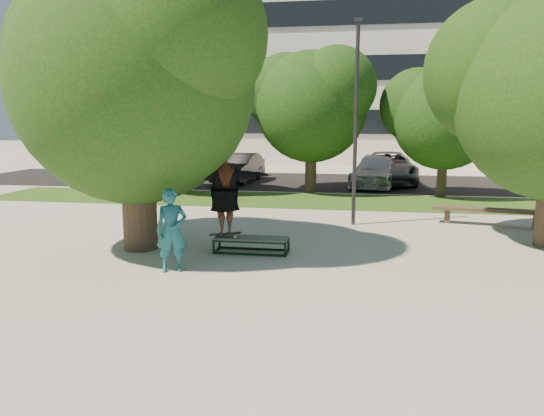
% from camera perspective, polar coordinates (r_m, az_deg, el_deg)
% --- Properties ---
extents(ground, '(120.00, 120.00, 0.00)m').
position_cam_1_polar(ground, '(11.75, 3.35, -6.38)').
color(ground, gray).
rests_on(ground, ground).
extents(grass_strip, '(30.00, 4.00, 0.02)m').
position_cam_1_polar(grass_strip, '(20.98, 8.94, 0.66)').
color(grass_strip, '#1B4313').
rests_on(grass_strip, ground).
extents(asphalt_strip, '(40.00, 8.00, 0.01)m').
position_cam_1_polar(asphalt_strip, '(27.45, 7.05, 2.79)').
color(asphalt_strip, black).
rests_on(asphalt_strip, ground).
extents(tree_left, '(6.96, 5.95, 7.12)m').
position_cam_1_polar(tree_left, '(13.55, -14.86, 14.34)').
color(tree_left, '#38281E').
rests_on(tree_left, ground).
extents(bg_tree_left, '(5.28, 4.51, 5.77)m').
position_cam_1_polar(bg_tree_left, '(23.63, -9.77, 10.69)').
color(bg_tree_left, '#38281E').
rests_on(bg_tree_left, ground).
extents(bg_tree_mid, '(5.76, 4.92, 6.24)m').
position_cam_1_polar(bg_tree_mid, '(23.43, 4.11, 11.51)').
color(bg_tree_mid, '#38281E').
rests_on(bg_tree_mid, ground).
extents(bg_tree_right, '(5.04, 4.31, 5.43)m').
position_cam_1_polar(bg_tree_right, '(23.02, 17.95, 9.80)').
color(bg_tree_right, '#38281E').
rests_on(bg_tree_right, ground).
extents(lamppost, '(0.25, 0.15, 6.11)m').
position_cam_1_polar(lamppost, '(16.23, 9.00, 9.21)').
color(lamppost, '#2D2D30').
rests_on(lamppost, ground).
extents(office_building, '(30.00, 14.12, 16.00)m').
position_cam_1_polar(office_building, '(43.59, 5.57, 15.86)').
color(office_building, silver).
rests_on(office_building, ground).
extents(grind_box, '(1.80, 0.60, 0.38)m').
position_cam_1_polar(grind_box, '(12.95, -2.23, -3.99)').
color(grind_box, black).
rests_on(grind_box, ground).
extents(skater_rig, '(2.30, 1.39, 1.90)m').
position_cam_1_polar(skater_rig, '(12.87, -5.10, 1.22)').
color(skater_rig, white).
rests_on(skater_rig, grind_box).
extents(bystander, '(0.76, 0.64, 1.78)m').
position_cam_1_polar(bystander, '(11.43, -10.74, -2.38)').
color(bystander, '#1A5A64').
rests_on(bystander, ground).
extents(bench, '(3.47, 1.04, 0.53)m').
position_cam_1_polar(bench, '(17.45, 22.50, -0.33)').
color(bench, '#4D3A2E').
rests_on(bench, ground).
extents(car_silver_a, '(2.40, 4.23, 1.36)m').
position_cam_1_polar(car_silver_a, '(27.69, -10.95, 4.15)').
color(car_silver_a, '#A0A1A5').
rests_on(car_silver_a, asphalt_strip).
extents(car_dark, '(1.97, 4.59, 1.47)m').
position_cam_1_polar(car_dark, '(27.26, -3.59, 4.34)').
color(car_dark, black).
rests_on(car_dark, asphalt_strip).
extents(car_grey, '(2.76, 5.73, 1.57)m').
position_cam_1_polar(car_grey, '(27.28, 12.34, 4.25)').
color(car_grey, '#5E5F63').
rests_on(car_grey, asphalt_strip).
extents(car_silver_b, '(2.72, 5.11, 1.41)m').
position_cam_1_polar(car_silver_b, '(25.94, 11.05, 3.85)').
color(car_silver_b, '#B0AFB4').
rests_on(car_silver_b, asphalt_strip).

